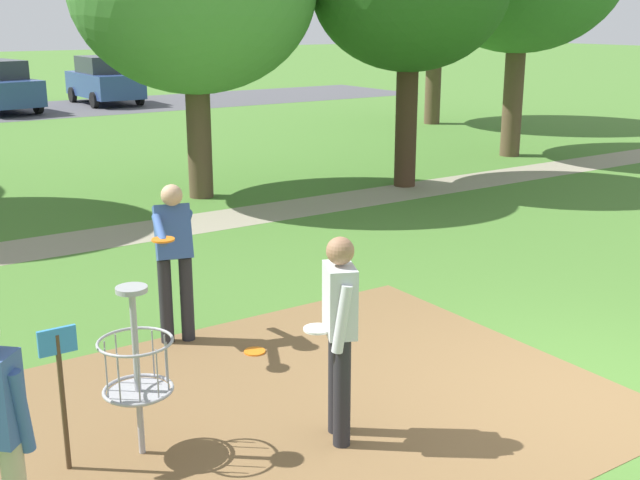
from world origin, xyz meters
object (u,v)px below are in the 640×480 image
(disc_golf_basket, at_px, (129,367))
(parked_car_center_right, at_px, (104,80))
(player_foreground_watching, at_px, (174,253))
(frisbee_mid_grass, at_px, (255,352))
(player_throwing, at_px, (339,328))

(disc_golf_basket, height_order, parked_car_center_right, parked_car_center_right)
(player_foreground_watching, distance_m, frisbee_mid_grass, 1.32)
(frisbee_mid_grass, bearing_deg, disc_golf_basket, -145.69)
(frisbee_mid_grass, relative_size, parked_car_center_right, 0.05)
(frisbee_mid_grass, bearing_deg, player_foreground_watching, 126.65)
(disc_golf_basket, distance_m, player_throwing, 1.65)
(disc_golf_basket, height_order, player_foreground_watching, player_foreground_watching)
(player_throwing, bearing_deg, frisbee_mid_grass, 81.52)
(player_foreground_watching, relative_size, frisbee_mid_grass, 7.73)
(parked_car_center_right, bearing_deg, frisbee_mid_grass, -106.16)
(player_foreground_watching, xyz_separation_m, player_throwing, (0.25, -2.60, -0.02))
(disc_golf_basket, distance_m, player_foreground_watching, 2.29)
(player_foreground_watching, height_order, frisbee_mid_grass, player_foreground_watching)
(frisbee_mid_grass, bearing_deg, parked_car_center_right, 73.84)
(frisbee_mid_grass, distance_m, parked_car_center_right, 25.48)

